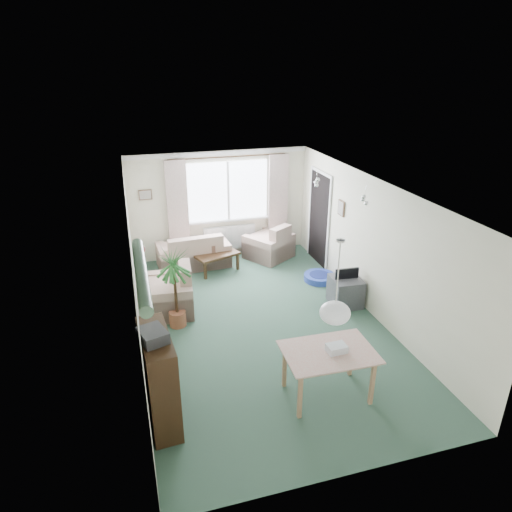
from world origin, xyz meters
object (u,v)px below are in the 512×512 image
object	(u,v)px
pet_bed	(320,277)
houseplant	(175,288)
bookshelf	(159,378)
sofa	(193,249)
dining_table	(327,374)
armchair_corner	(269,241)
tv_cube	(345,291)
coffee_table	(217,262)
armchair_left	(165,289)

from	to	relation	value
pet_bed	houseplant	bearing A→B (deg)	-162.91
bookshelf	sofa	bearing A→B (deg)	71.98
houseplant	dining_table	size ratio (longest dim) A/B	1.31
armchair_corner	tv_cube	bearing A→B (deg)	72.43
bookshelf	dining_table	bearing A→B (deg)	-8.61
sofa	tv_cube	xyz separation A→B (m)	(2.42, -2.51, -0.12)
dining_table	pet_bed	xyz separation A→B (m)	(1.32, 3.26, -0.28)
sofa	tv_cube	bearing A→B (deg)	130.07
coffee_table	tv_cube	xyz separation A→B (m)	(1.99, -2.09, 0.06)
houseplant	tv_cube	bearing A→B (deg)	-2.17
armchair_corner	armchair_left	world-z (taller)	armchair_left
armchair_left	tv_cube	xyz separation A→B (m)	(3.20, -0.67, -0.17)
armchair_corner	bookshelf	bearing A→B (deg)	24.70
sofa	coffee_table	distance (m)	0.63
coffee_table	houseplant	size ratio (longest dim) A/B	0.64
armchair_corner	coffee_table	xyz separation A→B (m)	(-1.29, -0.40, -0.20)
armchair_left	sofa	bearing A→B (deg)	161.84
bookshelf	dining_table	xyz separation A→B (m)	(2.17, -0.17, -0.28)
tv_cube	dining_table	bearing A→B (deg)	-118.35
tv_cube	pet_bed	bearing A→B (deg)	96.20
tv_cube	pet_bed	xyz separation A→B (m)	(-0.05, 1.05, -0.20)
armchair_left	tv_cube	size ratio (longest dim) A/B	1.69
sofa	coffee_table	size ratio (longest dim) A/B	1.69
armchair_corner	tv_cube	distance (m)	2.58
bookshelf	pet_bed	world-z (taller)	bookshelf
armchair_corner	tv_cube	size ratio (longest dim) A/B	1.57
armchair_left	bookshelf	bearing A→B (deg)	-2.19
sofa	houseplant	size ratio (longest dim) A/B	1.07
armchair_left	houseplant	world-z (taller)	houseplant
pet_bed	sofa	bearing A→B (deg)	148.27
houseplant	pet_bed	size ratio (longest dim) A/B	2.23
armchair_corner	houseplant	bearing A→B (deg)	11.69
armchair_corner	coffee_table	distance (m)	1.37
armchair_left	armchair_corner	bearing A→B (deg)	130.79
sofa	coffee_table	bearing A→B (deg)	131.74
bookshelf	tv_cube	distance (m)	4.10
armchair_corner	dining_table	world-z (taller)	armchair_corner
armchair_corner	dining_table	xyz separation A→B (m)	(-0.68, -4.70, -0.06)
armchair_corner	armchair_left	xyz separation A→B (m)	(-2.51, -1.81, 0.03)
armchair_corner	sofa	bearing A→B (deg)	-33.98
pet_bed	dining_table	bearing A→B (deg)	-112.09
armchair_corner	pet_bed	world-z (taller)	armchair_corner
armchair_left	tv_cube	world-z (taller)	armchair_left
coffee_table	tv_cube	world-z (taller)	tv_cube
armchair_corner	dining_table	size ratio (longest dim) A/B	0.83
armchair_left	tv_cube	distance (m)	3.27
coffee_table	bookshelf	bearing A→B (deg)	-110.61
bookshelf	houseplant	size ratio (longest dim) A/B	0.87
coffee_table	pet_bed	world-z (taller)	coffee_table
houseplant	bookshelf	bearing A→B (deg)	-102.15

